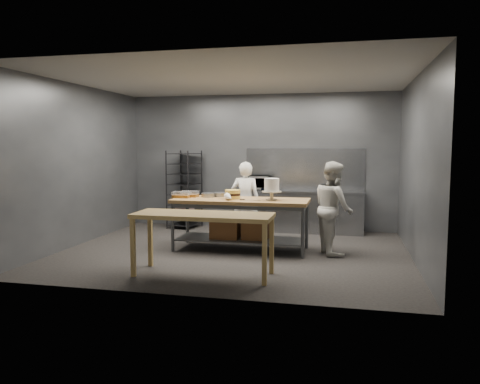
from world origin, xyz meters
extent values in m
plane|color=black|center=(0.00, 0.00, 0.00)|extent=(6.00, 6.00, 0.00)
cube|color=#4C4F54|center=(0.00, 2.50, 1.50)|extent=(6.00, 0.04, 3.00)
cube|color=olive|center=(0.09, 0.15, 0.89)|extent=(2.40, 0.90, 0.06)
cube|color=#47494C|center=(0.09, 0.15, 0.20)|extent=(2.25, 0.75, 0.03)
cylinder|color=#47494C|center=(-1.05, -0.24, 0.43)|extent=(0.06, 0.06, 0.86)
cylinder|color=#47494C|center=(-1.05, 0.54, 0.43)|extent=(0.06, 0.06, 0.86)
cylinder|color=#47494C|center=(1.23, -0.24, 0.43)|extent=(0.06, 0.06, 0.86)
cylinder|color=#47494C|center=(1.23, 0.54, 0.43)|extent=(0.06, 0.06, 0.86)
cube|color=brown|center=(-0.18, 0.13, 0.39)|extent=(0.50, 0.40, 0.35)
cube|color=brown|center=(0.36, 0.17, 0.36)|extent=(0.45, 0.38, 0.30)
cube|color=#A17D42|center=(-0.08, -1.55, 0.87)|extent=(2.00, 0.70, 0.06)
cube|color=#A17D42|center=(-1.03, -1.85, 0.42)|extent=(0.06, 0.06, 0.84)
cube|color=#A17D42|center=(-1.03, -1.25, 0.42)|extent=(0.06, 0.06, 0.84)
cube|color=#A17D42|center=(0.87, -1.85, 0.42)|extent=(0.06, 0.06, 0.84)
cube|color=#A17D42|center=(0.87, -1.25, 0.42)|extent=(0.06, 0.06, 0.84)
cube|color=slate|center=(1.00, 2.18, 0.88)|extent=(2.60, 0.60, 0.04)
cube|color=slate|center=(1.00, 2.18, 0.43)|extent=(2.56, 0.56, 0.86)
cube|color=slate|center=(1.00, 2.48, 1.35)|extent=(2.60, 0.02, 0.90)
cube|color=black|center=(-1.67, 2.10, 0.88)|extent=(0.72, 0.76, 1.75)
cube|color=silver|center=(-1.67, 2.10, 0.54)|extent=(0.42, 0.31, 0.45)
imported|color=white|center=(0.01, 0.91, 0.78)|extent=(0.57, 0.38, 1.56)
imported|color=beige|center=(1.70, 0.26, 0.80)|extent=(0.85, 0.94, 1.60)
imported|color=black|center=(0.00, 2.18, 1.05)|extent=(0.54, 0.37, 0.30)
cylinder|color=#B6AC92|center=(0.65, 0.10, 0.93)|extent=(0.20, 0.20, 0.02)
cylinder|color=#B6AC92|center=(0.65, 0.10, 1.00)|extent=(0.06, 0.06, 0.12)
cylinder|color=#B6AC92|center=(0.65, 0.10, 1.07)|extent=(0.34, 0.34, 0.02)
cylinder|color=white|center=(0.65, 0.10, 1.19)|extent=(0.26, 0.26, 0.22)
cylinder|color=#EACA4A|center=(-0.06, 0.15, 0.95)|extent=(0.27, 0.27, 0.06)
cylinder|color=black|center=(-0.06, 0.15, 1.00)|extent=(0.27, 0.27, 0.04)
cylinder|color=#EACA4A|center=(-0.06, 0.15, 1.05)|extent=(0.27, 0.27, 0.06)
cylinder|color=gray|center=(-0.57, 0.33, 0.96)|extent=(0.25, 0.25, 0.07)
cylinder|color=gray|center=(-0.37, 0.45, 0.96)|extent=(0.27, 0.27, 0.07)
cone|color=white|center=(-0.05, -0.14, 0.98)|extent=(0.27, 0.40, 0.12)
cube|color=slate|center=(0.33, 0.00, 0.92)|extent=(0.28, 0.02, 0.00)
cube|color=black|center=(0.15, 0.00, 0.93)|extent=(0.09, 0.02, 0.02)
cube|color=#AA6F22|center=(-1.01, 0.12, 0.95)|extent=(0.30, 0.20, 0.05)
cube|color=silver|center=(-1.01, 0.12, 1.00)|extent=(0.31, 0.21, 0.06)
cube|color=#AA6F22|center=(-0.91, 0.28, 0.95)|extent=(0.30, 0.20, 0.05)
cube|color=silver|center=(-0.91, 0.28, 1.00)|extent=(0.31, 0.21, 0.06)
camera|label=1|loc=(1.92, -7.88, 1.88)|focal=35.00mm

